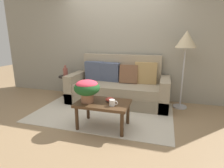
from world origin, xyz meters
name	(u,v)px	position (x,y,z in m)	size (l,w,h in m)	color
ground_plane	(101,115)	(0.00, 0.00, 0.00)	(14.00, 14.00, 0.00)	#997A56
wall_back	(118,36)	(0.00, 1.28, 1.49)	(6.40, 0.12, 2.98)	gray
area_rug	(103,112)	(0.00, 0.16, 0.01)	(2.69, 1.74, 0.01)	beige
couch	(118,88)	(0.13, 0.82, 0.35)	(2.25, 0.86, 1.08)	gray
coffee_table	(103,106)	(0.20, -0.42, 0.38)	(0.86, 0.56, 0.44)	#442D1B
side_table	(67,82)	(-1.24, 0.91, 0.36)	(0.39, 0.39, 0.53)	black
floor_lamp	(186,43)	(1.50, 0.88, 1.36)	(0.41, 0.41, 1.60)	#B2B2B7
potted_plant	(87,88)	(-0.05, -0.47, 0.68)	(0.42, 0.42, 0.37)	#A36B4C
coffee_mug	(112,103)	(0.39, -0.53, 0.49)	(0.14, 0.09, 0.10)	white
snack_bowl	(110,99)	(0.30, -0.36, 0.48)	(0.14, 0.14, 0.07)	#B2382D
table_vase	(65,72)	(-1.25, 0.90, 0.64)	(0.11, 0.11, 0.27)	#934C42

